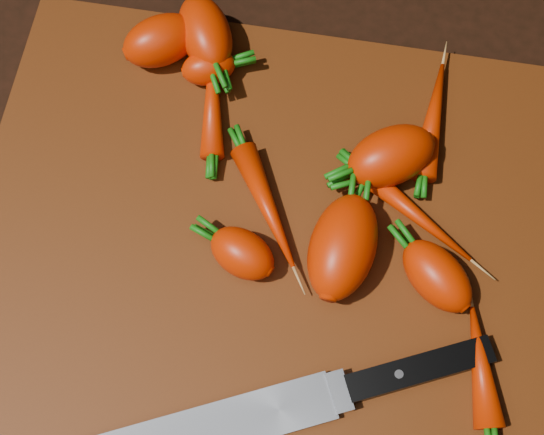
# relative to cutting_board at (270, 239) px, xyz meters

# --- Properties ---
(ground) EXTENTS (2.00, 2.00, 0.01)m
(ground) POSITION_rel_cutting_board_xyz_m (0.00, 0.00, -0.01)
(ground) COLOR black
(cutting_board) EXTENTS (0.50, 0.40, 0.01)m
(cutting_board) POSITION_rel_cutting_board_xyz_m (0.00, 0.00, 0.00)
(cutting_board) COLOR #662A0A
(cutting_board) RESTS_ON ground
(carrot_0) EXTENTS (0.08, 0.07, 0.04)m
(carrot_0) POSITION_rel_cutting_board_xyz_m (-0.12, 0.16, 0.03)
(carrot_0) COLOR red
(carrot_0) RESTS_ON cutting_board
(carrot_1) EXTENTS (0.07, 0.06, 0.04)m
(carrot_1) POSITION_rel_cutting_board_xyz_m (-0.02, -0.02, 0.02)
(carrot_1) COLOR red
(carrot_1) RESTS_ON cutting_board
(carrot_2) EXTENTS (0.07, 0.09, 0.04)m
(carrot_2) POSITION_rel_cutting_board_xyz_m (-0.09, 0.17, 0.03)
(carrot_2) COLOR red
(carrot_2) RESTS_ON cutting_board
(carrot_3) EXTENTS (0.06, 0.10, 0.05)m
(carrot_3) POSITION_rel_cutting_board_xyz_m (0.06, -0.01, 0.03)
(carrot_3) COLOR red
(carrot_3) RESTS_ON cutting_board
(carrot_4) EXTENTS (0.09, 0.08, 0.05)m
(carrot_4) POSITION_rel_cutting_board_xyz_m (0.09, 0.08, 0.03)
(carrot_4) COLOR red
(carrot_4) RESTS_ON cutting_board
(carrot_5) EXTENTS (0.06, 0.05, 0.03)m
(carrot_5) POSITION_rel_cutting_board_xyz_m (-0.08, 0.14, 0.02)
(carrot_5) COLOR red
(carrot_5) RESTS_ON cutting_board
(carrot_6) EXTENTS (0.08, 0.07, 0.04)m
(carrot_6) POSITION_rel_cutting_board_xyz_m (0.14, -0.02, 0.03)
(carrot_6) COLOR red
(carrot_6) RESTS_ON cutting_board
(carrot_7) EXTENTS (0.03, 0.11, 0.02)m
(carrot_7) POSITION_rel_cutting_board_xyz_m (0.12, 0.12, 0.02)
(carrot_7) COLOR red
(carrot_7) RESTS_ON cutting_board
(carrot_8) EXTENTS (0.11, 0.08, 0.02)m
(carrot_8) POSITION_rel_cutting_board_xyz_m (0.11, 0.04, 0.02)
(carrot_8) COLOR red
(carrot_8) RESTS_ON cutting_board
(carrot_9) EXTENTS (0.04, 0.10, 0.02)m
(carrot_9) POSITION_rel_cutting_board_xyz_m (0.18, -0.08, 0.02)
(carrot_9) COLOR red
(carrot_9) RESTS_ON cutting_board
(carrot_10) EXTENTS (0.08, 0.11, 0.02)m
(carrot_10) POSITION_rel_cutting_board_xyz_m (-0.01, 0.02, 0.02)
(carrot_10) COLOR red
(carrot_10) RESTS_ON cutting_board
(carrot_11) EXTENTS (0.04, 0.12, 0.02)m
(carrot_11) POSITION_rel_cutting_board_xyz_m (-0.07, 0.12, 0.02)
(carrot_11) COLOR red
(carrot_11) RESTS_ON cutting_board
(knife) EXTENTS (0.31, 0.17, 0.02)m
(knife) POSITION_rel_cutting_board_xyz_m (-0.01, -0.15, 0.01)
(knife) COLOR gray
(knife) RESTS_ON cutting_board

